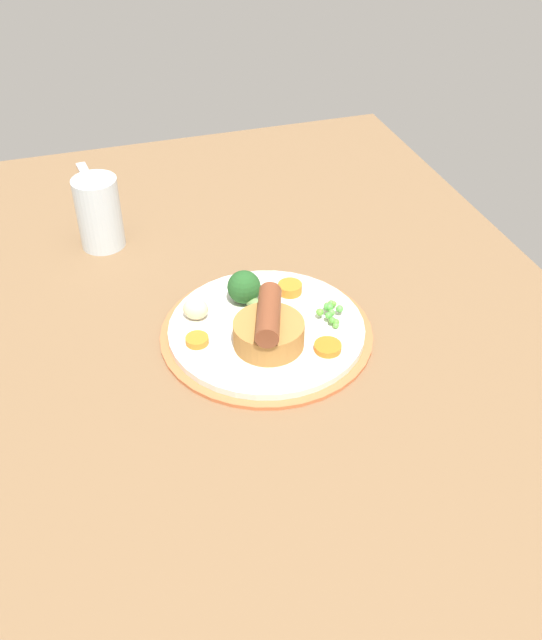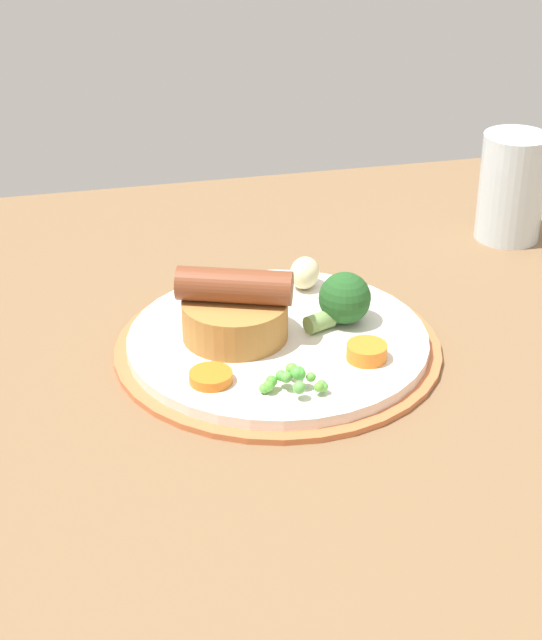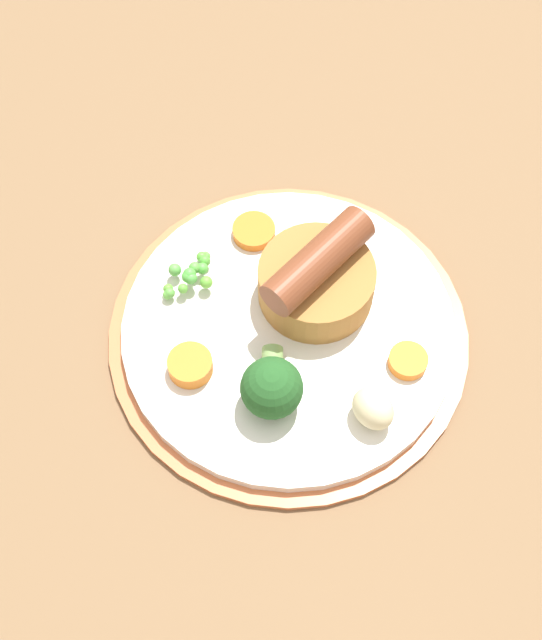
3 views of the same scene
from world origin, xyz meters
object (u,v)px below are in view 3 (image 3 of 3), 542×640
at_px(broccoli_floret_near, 272,385).
at_px(carrot_slice_2, 192,362).
at_px(dinner_plate, 288,332).
at_px(carrot_slice_0, 254,231).
at_px(carrot_slice_3, 408,361).
at_px(potato_chunk_2, 373,408).
at_px(sausage_pudding, 317,278).
at_px(pea_pile, 190,275).

relative_size(broccoli_floret_near, carrot_slice_2, 1.83).
bearing_deg(dinner_plate, broccoli_floret_near, -168.77).
distance_m(carrot_slice_0, carrot_slice_3, 0.16).
relative_size(potato_chunk_2, carrot_slice_3, 1.14).
bearing_deg(potato_chunk_2, broccoli_floret_near, 101.64).
xyz_separation_m(sausage_pudding, broccoli_floret_near, (-0.09, -0.00, -0.00)).
distance_m(dinner_plate, carrot_slice_0, 0.09).
xyz_separation_m(sausage_pudding, pea_pile, (-0.03, 0.09, -0.01)).
bearing_deg(carrot_slice_0, pea_pile, 156.33).
bearing_deg(pea_pile, dinner_plate, -94.47).
distance_m(dinner_plate, sausage_pudding, 0.05).
relative_size(sausage_pudding, carrot_slice_0, 2.89).
bearing_deg(carrot_slice_2, pea_pile, 26.58).
xyz_separation_m(pea_pile, potato_chunk_2, (-0.05, -0.16, 0.00)).
height_order(pea_pile, carrot_slice_3, pea_pile).
distance_m(potato_chunk_2, carrot_slice_2, 0.13).
xyz_separation_m(dinner_plate, carrot_slice_3, (0.01, -0.09, 0.01)).
xyz_separation_m(dinner_plate, potato_chunk_2, (-0.04, -0.08, 0.02)).
bearing_deg(broccoli_floret_near, carrot_slice_0, -173.72).
bearing_deg(pea_pile, potato_chunk_2, -106.94).
relative_size(sausage_pudding, potato_chunk_2, 2.97).
xyz_separation_m(potato_chunk_2, carrot_slice_2, (-0.01, 0.13, -0.01)).
relative_size(dinner_plate, carrot_slice_2, 8.34).
height_order(sausage_pudding, pea_pile, sausage_pudding).
xyz_separation_m(dinner_plate, carrot_slice_0, (0.06, 0.06, 0.01)).
distance_m(sausage_pudding, broccoli_floret_near, 0.09).
bearing_deg(broccoli_floret_near, pea_pile, -146.91).
height_order(carrot_slice_2, carrot_slice_3, carrot_slice_2).
bearing_deg(dinner_plate, carrot_slice_2, 138.02).
bearing_deg(pea_pile, carrot_slice_2, -153.42).
height_order(carrot_slice_0, carrot_slice_2, carrot_slice_2).
bearing_deg(potato_chunk_2, carrot_slice_0, 51.60).
relative_size(dinner_plate, potato_chunk_2, 8.26).
relative_size(pea_pile, carrot_slice_3, 1.78).
bearing_deg(carrot_slice_0, sausage_pudding, -116.14).
xyz_separation_m(sausage_pudding, potato_chunk_2, (-0.08, -0.07, -0.01)).
xyz_separation_m(sausage_pudding, carrot_slice_2, (-0.09, 0.06, -0.02)).
bearing_deg(carrot_slice_0, carrot_slice_3, -112.10).
xyz_separation_m(broccoli_floret_near, potato_chunk_2, (0.01, -0.07, -0.01)).
bearing_deg(sausage_pudding, carrot_slice_3, -89.05).
relative_size(pea_pile, potato_chunk_2, 1.56).
bearing_deg(carrot_slice_0, dinner_plate, -139.08).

